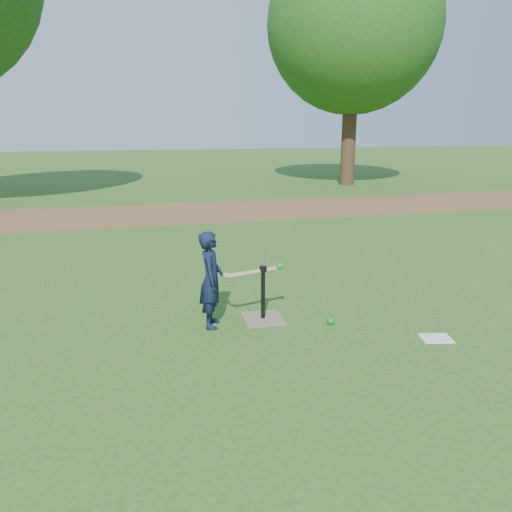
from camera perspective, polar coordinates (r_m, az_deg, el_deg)
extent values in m
plane|color=#285116|center=(5.18, 0.40, -8.94)|extent=(80.00, 80.00, 0.00)
cube|color=brown|center=(12.32, -8.79, 4.88)|extent=(24.00, 3.00, 0.01)
imported|color=black|center=(5.24, -5.15, -2.71)|extent=(0.33, 0.42, 1.03)
sphere|color=#0D9522|center=(5.47, 8.54, -7.35)|extent=(0.08, 0.08, 0.08)
cube|color=silver|center=(5.39, 19.87, -8.84)|extent=(0.34, 0.29, 0.01)
cube|color=#7C6B4F|center=(5.55, 0.80, -7.16)|extent=(0.45, 0.45, 0.02)
cylinder|color=black|center=(5.45, 0.81, -4.34)|extent=(0.05, 0.05, 0.55)
cylinder|color=black|center=(5.36, 0.82, -1.46)|extent=(0.08, 0.08, 0.06)
cylinder|color=tan|center=(5.32, -0.37, -1.89)|extent=(0.59, 0.21, 0.05)
sphere|color=tan|center=(5.22, -3.45, -2.25)|extent=(0.06, 0.06, 0.06)
sphere|color=#0D9522|center=(5.44, 2.77, -1.15)|extent=(0.08, 0.08, 0.08)
cylinder|color=#382316|center=(18.30, 10.55, 13.35)|extent=(0.50, 0.50, 3.42)
sphere|color=#285B19|center=(18.58, 11.12, 24.49)|extent=(5.80, 5.80, 5.80)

